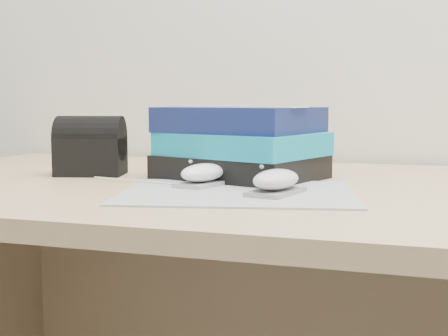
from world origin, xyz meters
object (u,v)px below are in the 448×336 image
(desk, at_px, (305,309))
(mouse_front, at_px, (276,182))
(book_stack, at_px, (241,143))
(pouch, at_px, (91,147))
(mouse_rear, at_px, (203,174))

(desk, bearing_deg, mouse_front, -93.39)
(book_stack, bearing_deg, pouch, -173.17)
(book_stack, height_order, pouch, book_stack)
(mouse_rear, xyz_separation_m, mouse_front, (0.13, -0.05, 0.00))
(mouse_rear, distance_m, pouch, 0.28)
(book_stack, relative_size, pouch, 2.26)
(desk, height_order, pouch, pouch)
(mouse_rear, relative_size, pouch, 0.78)
(pouch, bearing_deg, desk, 6.26)
(mouse_rear, bearing_deg, desk, 43.08)
(mouse_rear, height_order, book_stack, book_stack)
(desk, xyz_separation_m, pouch, (-0.40, -0.04, 0.29))
(mouse_front, xyz_separation_m, pouch, (-0.39, 0.15, 0.03))
(book_stack, xyz_separation_m, pouch, (-0.29, -0.03, -0.01))
(mouse_rear, relative_size, mouse_front, 0.98)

